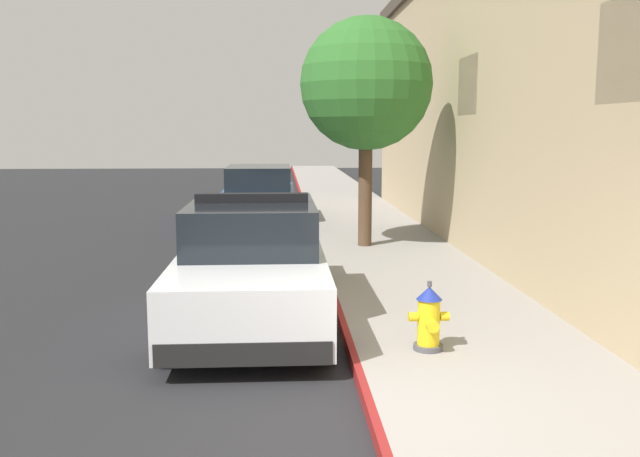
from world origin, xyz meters
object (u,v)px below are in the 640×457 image
object	(u,v)px
police_cruiser	(253,264)
street_tree	(366,85)
parked_car_silver_ahead	(259,197)
fire_hydrant	(429,319)

from	to	relation	value
police_cruiser	street_tree	distance (m)	5.96
parked_car_silver_ahead	fire_hydrant	distance (m)	11.14
police_cruiser	street_tree	bearing A→B (deg)	66.70
police_cruiser	parked_car_silver_ahead	size ratio (longest dim) A/B	1.00
police_cruiser	fire_hydrant	world-z (taller)	police_cruiser
fire_hydrant	parked_car_silver_ahead	bearing A→B (deg)	101.14
parked_car_silver_ahead	street_tree	bearing A→B (deg)	-61.10
police_cruiser	fire_hydrant	xyz separation A→B (m)	(1.97, -1.87, -0.25)
parked_car_silver_ahead	fire_hydrant	world-z (taller)	parked_car_silver_ahead
parked_car_silver_ahead	street_tree	xyz separation A→B (m)	(2.30, -4.16, 2.66)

